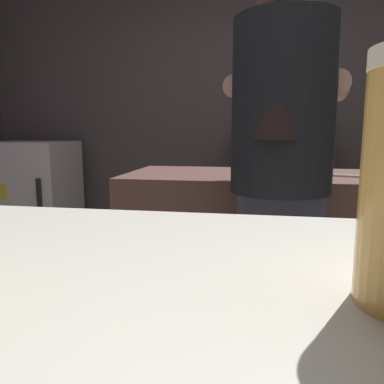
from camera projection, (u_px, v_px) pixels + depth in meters
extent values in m
cube|color=#534A4B|center=(270.00, 104.00, 3.27)|extent=(5.20, 0.10, 2.70)
cube|color=brown|center=(351.00, 274.00, 1.76)|extent=(2.10, 0.60, 0.92)
cube|color=#333B3B|center=(280.00, 198.00, 3.11)|extent=(0.75, 0.36, 1.15)
cube|color=white|center=(34.00, 201.00, 3.31)|extent=(0.68, 0.55, 1.03)
cube|color=#262626|center=(40.00, 202.00, 2.98)|extent=(0.03, 0.03, 0.37)
cube|color=yellow|center=(1.00, 191.00, 3.03)|extent=(0.10, 0.01, 0.12)
cube|color=#2D2D3D|center=(275.00, 314.00, 1.38)|extent=(0.28, 0.20, 0.91)
cylinder|color=black|center=(283.00, 108.00, 1.27)|extent=(0.34, 0.34, 0.57)
cone|color=black|center=(280.00, 57.00, 1.15)|extent=(0.18, 0.18, 0.50)
cylinder|color=#D89E8A|center=(244.00, 90.00, 1.46)|extent=(0.14, 0.33, 0.08)
cylinder|color=#D89E8A|center=(338.00, 87.00, 1.34)|extent=(0.14, 0.33, 0.08)
cylinder|color=#49708C|center=(278.00, 166.00, 1.84)|extent=(0.22, 0.22, 0.06)
cube|color=silver|center=(340.00, 176.00, 1.65)|extent=(0.24, 0.11, 0.01)
cylinder|color=#D9CA87|center=(278.00, 118.00, 3.02)|extent=(0.05, 0.05, 0.13)
cylinder|color=#D9CA87|center=(279.00, 106.00, 3.00)|extent=(0.02, 0.02, 0.05)
cylinder|color=#333333|center=(279.00, 102.00, 3.00)|extent=(0.03, 0.03, 0.01)
cylinder|color=#395C9D|center=(322.00, 117.00, 3.01)|extent=(0.08, 0.08, 0.15)
cylinder|color=#395C9D|center=(323.00, 103.00, 3.00)|extent=(0.03, 0.03, 0.06)
cylinder|color=silver|center=(323.00, 99.00, 2.99)|extent=(0.04, 0.04, 0.01)
cylinder|color=red|center=(265.00, 119.00, 3.11)|extent=(0.07, 0.07, 0.13)
cylinder|color=red|center=(265.00, 108.00, 3.10)|extent=(0.03, 0.03, 0.05)
cylinder|color=white|center=(265.00, 104.00, 3.09)|extent=(0.04, 0.04, 0.01)
cylinder|color=#498130|center=(299.00, 115.00, 2.97)|extent=(0.06, 0.06, 0.18)
cylinder|color=#498130|center=(299.00, 99.00, 2.95)|extent=(0.03, 0.03, 0.07)
cylinder|color=black|center=(300.00, 93.00, 2.94)|extent=(0.03, 0.03, 0.01)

